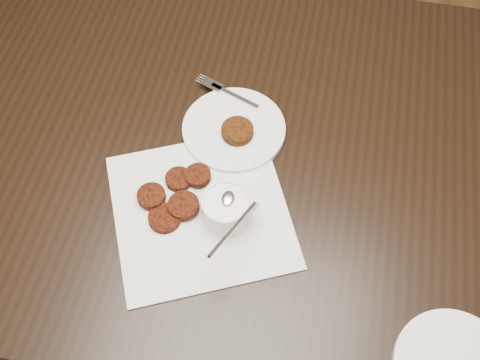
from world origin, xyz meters
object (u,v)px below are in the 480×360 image
napkin (201,211)px  plate_with_patty (234,127)px  table (218,227)px  sauce_ramekin (225,200)px

napkin → plate_with_patty: plate_with_patty is taller
table → napkin: napkin is taller
table → plate_with_patty: plate_with_patty is taller
table → sauce_ramekin: size_ratio=12.36×
sauce_ramekin → plate_with_patty: size_ratio=0.59×
sauce_ramekin → plate_with_patty: sauce_ramekin is taller
table → plate_with_patty: (0.04, 0.03, 0.39)m
sauce_ramekin → plate_with_patty: bearing=97.3°
table → sauce_ramekin: (0.06, -0.16, 0.44)m
napkin → sauce_ramekin: (0.05, -0.00, 0.06)m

